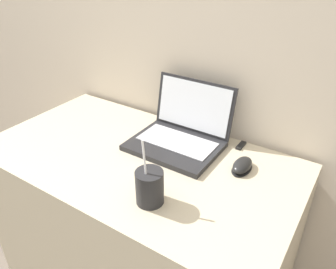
{
  "coord_description": "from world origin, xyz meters",
  "views": [
    {
      "loc": [
        0.62,
        -0.44,
        1.42
      ],
      "look_at": [
        0.08,
        0.38,
        0.84
      ],
      "focal_mm": 35.0,
      "sensor_mm": 36.0,
      "label": 1
    }
  ],
  "objects_px": {
    "laptop": "(181,132)",
    "drink_cup": "(150,186)",
    "usb_stick": "(241,146)",
    "computer_mouse": "(242,166)"
  },
  "relations": [
    {
      "from": "laptop",
      "to": "drink_cup",
      "type": "relative_size",
      "value": 1.6
    },
    {
      "from": "usb_stick",
      "to": "laptop",
      "type": "bearing_deg",
      "value": -153.78
    },
    {
      "from": "computer_mouse",
      "to": "usb_stick",
      "type": "xyz_separation_m",
      "value": [
        -0.06,
        0.13,
        -0.01
      ]
    },
    {
      "from": "laptop",
      "to": "drink_cup",
      "type": "xyz_separation_m",
      "value": [
        0.09,
        -0.33,
        0.01
      ]
    },
    {
      "from": "laptop",
      "to": "computer_mouse",
      "type": "relative_size",
      "value": 3.03
    },
    {
      "from": "laptop",
      "to": "drink_cup",
      "type": "bearing_deg",
      "value": -74.04
    },
    {
      "from": "laptop",
      "to": "drink_cup",
      "type": "height_order",
      "value": "laptop"
    },
    {
      "from": "laptop",
      "to": "usb_stick",
      "type": "bearing_deg",
      "value": 26.22
    },
    {
      "from": "usb_stick",
      "to": "computer_mouse",
      "type": "bearing_deg",
      "value": -66.74
    },
    {
      "from": "computer_mouse",
      "to": "laptop",
      "type": "bearing_deg",
      "value": 172.41
    }
  ]
}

